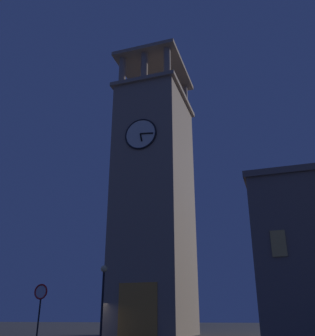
{
  "coord_description": "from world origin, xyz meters",
  "views": [
    {
      "loc": [
        -14.82,
        27.74,
        1.42
      ],
      "look_at": [
        -4.04,
        -4.93,
        15.25
      ],
      "focal_mm": 39.94,
      "sensor_mm": 36.0,
      "label": 1
    }
  ],
  "objects": [
    {
      "name": "no_horn_sign",
      "position": [
        -2.67,
        10.26,
        2.42
      ],
      "size": [
        0.78,
        0.14,
        3.08
      ],
      "color": "black",
      "rests_on": "ground_plane"
    },
    {
      "name": "clocktower",
      "position": [
        -3.78,
        -4.91,
        12.06
      ],
      "size": [
        6.63,
        8.76,
        30.02
      ],
      "color": "gray",
      "rests_on": "ground_plane"
    },
    {
      "name": "street_lamp",
      "position": [
        -3.6,
        4.93,
        3.28
      ],
      "size": [
        0.44,
        0.44,
        4.63
      ],
      "color": "black",
      "rests_on": "ground_plane"
    }
  ]
}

